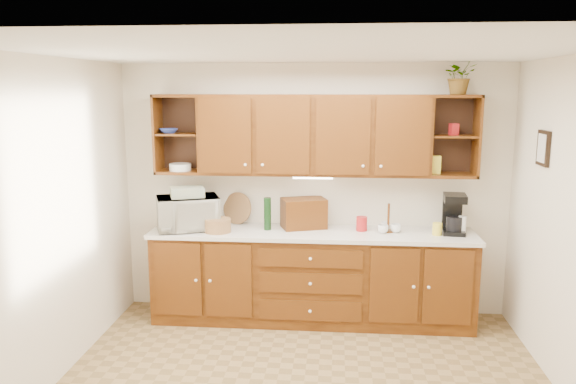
% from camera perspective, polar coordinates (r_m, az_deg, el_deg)
% --- Properties ---
extents(ceiling, '(4.00, 4.00, 0.00)m').
position_cam_1_polar(ceiling, '(4.02, 1.69, 14.04)').
color(ceiling, white).
rests_on(ceiling, back_wall).
extents(back_wall, '(4.00, 0.00, 4.00)m').
position_cam_1_polar(back_wall, '(5.86, 2.63, 0.18)').
color(back_wall, beige).
rests_on(back_wall, floor).
extents(left_wall, '(0.00, 3.50, 3.50)m').
position_cam_1_polar(left_wall, '(4.71, -23.52, -3.28)').
color(left_wall, beige).
rests_on(left_wall, floor).
extents(base_cabinets, '(3.20, 0.60, 0.90)m').
position_cam_1_polar(base_cabinets, '(5.79, 2.43, -8.67)').
color(base_cabinets, '#351606').
rests_on(base_cabinets, floor).
extents(countertop, '(3.24, 0.64, 0.04)m').
position_cam_1_polar(countertop, '(5.64, 2.46, -4.19)').
color(countertop, silver).
rests_on(countertop, base_cabinets).
extents(upper_cabinets, '(3.20, 0.33, 0.80)m').
position_cam_1_polar(upper_cabinets, '(5.62, 2.71, 5.83)').
color(upper_cabinets, '#351606').
rests_on(upper_cabinets, back_wall).
extents(undercabinet_light, '(0.40, 0.05, 0.02)m').
position_cam_1_polar(undercabinet_light, '(5.62, 2.55, 1.49)').
color(undercabinet_light, white).
rests_on(undercabinet_light, upper_cabinets).
extents(framed_picture, '(0.03, 0.24, 0.30)m').
position_cam_1_polar(framed_picture, '(5.23, 24.52, 4.07)').
color(framed_picture, black).
rests_on(framed_picture, right_wall).
extents(wicker_basket, '(0.32, 0.32, 0.13)m').
position_cam_1_polar(wicker_basket, '(5.63, -7.14, -3.39)').
color(wicker_basket, '#98693F').
rests_on(wicker_basket, countertop).
extents(microwave, '(0.71, 0.60, 0.34)m').
position_cam_1_polar(microwave, '(5.76, -10.13, -2.12)').
color(microwave, beige).
rests_on(microwave, countertop).
extents(towel_stack, '(0.39, 0.34, 0.10)m').
position_cam_1_polar(towel_stack, '(5.72, -10.20, 0.00)').
color(towel_stack, '#D9BB66').
rests_on(towel_stack, microwave).
extents(wine_bottle, '(0.08, 0.08, 0.33)m').
position_cam_1_polar(wine_bottle, '(5.65, -2.10, -2.22)').
color(wine_bottle, black).
rests_on(wine_bottle, countertop).
extents(woven_tray, '(0.34, 0.21, 0.33)m').
position_cam_1_polar(woven_tray, '(5.96, -5.16, -3.13)').
color(woven_tray, '#98693F').
rests_on(woven_tray, countertop).
extents(bread_box, '(0.50, 0.40, 0.30)m').
position_cam_1_polar(bread_box, '(5.73, 1.60, -2.17)').
color(bread_box, '#351606').
rests_on(bread_box, countertop).
extents(mug_tree, '(0.26, 0.26, 0.29)m').
position_cam_1_polar(mug_tree, '(5.68, 10.14, -3.56)').
color(mug_tree, '#351606').
rests_on(mug_tree, countertop).
extents(canister_red, '(0.13, 0.13, 0.14)m').
position_cam_1_polar(canister_red, '(5.68, 7.49, -3.22)').
color(canister_red, '#AD191B').
rests_on(canister_red, countertop).
extents(canister_white, '(0.09, 0.09, 0.18)m').
position_cam_1_polar(canister_white, '(5.74, 17.27, -3.25)').
color(canister_white, white).
rests_on(canister_white, countertop).
extents(canister_yellow, '(0.12, 0.12, 0.12)m').
position_cam_1_polar(canister_yellow, '(5.66, 14.92, -3.65)').
color(canister_yellow, yellow).
rests_on(canister_yellow, countertop).
extents(coffee_maker, '(0.24, 0.29, 0.39)m').
position_cam_1_polar(coffee_maker, '(5.76, 16.48, -2.19)').
color(coffee_maker, black).
rests_on(coffee_maker, countertop).
extents(bowl_stack, '(0.25, 0.25, 0.05)m').
position_cam_1_polar(bowl_stack, '(5.84, -12.04, 6.09)').
color(bowl_stack, navy).
rests_on(bowl_stack, upper_cabinets).
extents(plate_stack, '(0.27, 0.27, 0.07)m').
position_cam_1_polar(plate_stack, '(5.85, -10.89, 2.51)').
color(plate_stack, white).
rests_on(plate_stack, upper_cabinets).
extents(pantry_box_yellow, '(0.11, 0.09, 0.18)m').
position_cam_1_polar(pantry_box_yellow, '(5.71, 14.70, 2.70)').
color(pantry_box_yellow, yellow).
rests_on(pantry_box_yellow, upper_cabinets).
extents(pantry_box_red, '(0.09, 0.09, 0.11)m').
position_cam_1_polar(pantry_box_red, '(5.70, 16.50, 6.12)').
color(pantry_box_red, '#AD191B').
rests_on(pantry_box_red, upper_cabinets).
extents(potted_plant, '(0.40, 0.38, 0.35)m').
position_cam_1_polar(potted_plant, '(5.68, 17.06, 11.24)').
color(potted_plant, '#999999').
rests_on(potted_plant, upper_cabinets).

